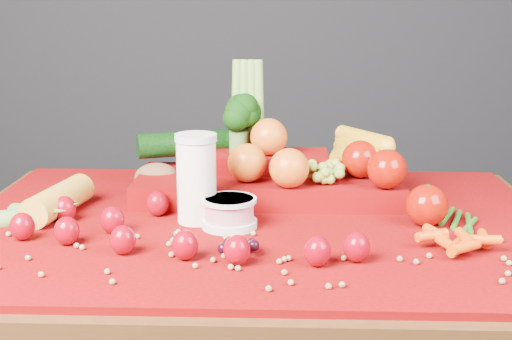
{
  "coord_description": "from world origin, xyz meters",
  "views": [
    {
      "loc": [
        0.04,
        -1.22,
        1.16
      ],
      "look_at": [
        0.0,
        0.02,
        0.85
      ],
      "focal_mm": 50.0,
      "sensor_mm": 36.0,
      "label": 1
    }
  ],
  "objects_px": {
    "table": "(256,276)",
    "produce_mound": "(280,168)",
    "milk_glass": "(196,175)",
    "yogurt_bowl": "(229,212)"
  },
  "relations": [
    {
      "from": "table",
      "to": "produce_mound",
      "type": "distance_m",
      "value": 0.23
    },
    {
      "from": "milk_glass",
      "to": "produce_mound",
      "type": "distance_m",
      "value": 0.22
    },
    {
      "from": "milk_glass",
      "to": "produce_mound",
      "type": "relative_size",
      "value": 0.27
    },
    {
      "from": "produce_mound",
      "to": "yogurt_bowl",
      "type": "bearing_deg",
      "value": -113.72
    },
    {
      "from": "table",
      "to": "produce_mound",
      "type": "relative_size",
      "value": 1.85
    },
    {
      "from": "milk_glass",
      "to": "table",
      "type": "bearing_deg",
      "value": 5.69
    },
    {
      "from": "milk_glass",
      "to": "yogurt_bowl",
      "type": "height_order",
      "value": "milk_glass"
    },
    {
      "from": "table",
      "to": "produce_mound",
      "type": "height_order",
      "value": "produce_mound"
    },
    {
      "from": "yogurt_bowl",
      "to": "produce_mound",
      "type": "xyz_separation_m",
      "value": [
        0.09,
        0.2,
        0.03
      ]
    },
    {
      "from": "yogurt_bowl",
      "to": "produce_mound",
      "type": "relative_size",
      "value": 0.16
    }
  ]
}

